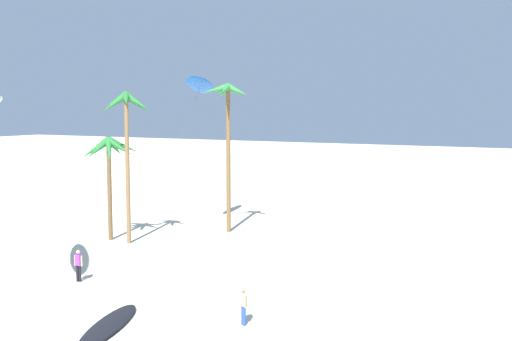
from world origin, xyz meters
The scene contains 7 objects.
palm_tree_0 centered at (-17.34, 33.85, 6.18)m, with size 4.23×4.06×7.32m.
palm_tree_1 centered at (-11.44, 40.19, 9.17)m, with size 3.85×3.91×11.11m.
palm_tree_2 centered at (-15.49, 33.60, 8.84)m, with size 3.74×3.38×10.42m.
flying_kite_4 centered at (-13.90, 40.35, 11.03)m, with size 2.72×8.28×11.98m.
grounded_kite_3 centered at (-5.63, 20.28, 0.13)m, with size 2.90×5.55×0.25m.
person_foreground_walker centered at (-11.79, 24.92, 0.95)m, with size 0.51×0.23×1.73m.
person_near_right centered at (-0.70, 23.24, 0.92)m, with size 0.42×0.35×1.67m.
Camera 1 is at (11.87, 0.61, 9.40)m, focal length 43.42 mm.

